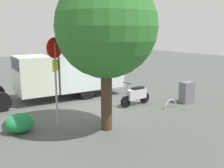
{
  "coord_description": "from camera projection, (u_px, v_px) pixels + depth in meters",
  "views": [
    {
      "loc": [
        5.71,
        9.59,
        3.53
      ],
      "look_at": [
        -0.46,
        0.49,
        1.26
      ],
      "focal_mm": 40.52,
      "sensor_mm": 36.0,
      "label": 1
    }
  ],
  "objects": [
    {
      "name": "street_tree",
      "position": [
        106.0,
        27.0,
        8.63
      ],
      "size": [
        3.54,
        3.54,
        5.48
      ],
      "color": "#47301E",
      "rests_on": "ground"
    },
    {
      "name": "box_truck_near",
      "position": [
        70.0,
        67.0,
        13.8
      ],
      "size": [
        7.12,
        2.52,
        2.99
      ],
      "rotation": [
        0.0,
        0.0,
        -0.05
      ],
      "color": "black",
      "rests_on": "ground"
    },
    {
      "name": "shrub_mid_verge",
      "position": [
        20.0,
        123.0,
        9.01
      ],
      "size": [
        1.02,
        0.84,
        0.7
      ],
      "primitive_type": "ellipsoid",
      "color": "#208146",
      "rests_on": "ground"
    },
    {
      "name": "motorcycle",
      "position": [
        136.0,
        95.0,
        12.35
      ],
      "size": [
        1.81,
        0.55,
        1.2
      ],
      "rotation": [
        0.0,
        0.0,
        0.06
      ],
      "color": "black",
      "rests_on": "ground"
    },
    {
      "name": "bike_rack_hoop",
      "position": [
        170.0,
        108.0,
        11.98
      ],
      "size": [
        0.85,
        0.1,
        0.85
      ],
      "primitive_type": "torus",
      "rotation": [
        1.57,
        0.0,
        0.06
      ],
      "color": "#B7B7BC",
      "rests_on": "ground"
    },
    {
      "name": "ground_plane",
      "position": [
        98.0,
        110.0,
        11.63
      ],
      "size": [
        60.0,
        60.0,
        0.0
      ],
      "primitive_type": "plane",
      "color": "#4A4E4B"
    },
    {
      "name": "stop_sign",
      "position": [
        55.0,
        68.0,
        9.35
      ],
      "size": [
        0.71,
        0.33,
        3.34
      ],
      "color": "#9E9EA3",
      "rests_on": "ground"
    },
    {
      "name": "utility_cabinet",
      "position": [
        187.0,
        92.0,
        12.77
      ],
      "size": [
        0.69,
        0.52,
        1.08
      ],
      "primitive_type": "cube",
      "rotation": [
        0.0,
        0.0,
        -0.08
      ],
      "color": "slate",
      "rests_on": "ground"
    }
  ]
}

